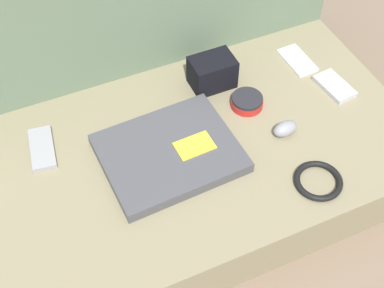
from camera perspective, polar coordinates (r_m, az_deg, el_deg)
name	(u,v)px	position (r m, az deg, el deg)	size (l,w,h in m)	color
ground_plane	(192,183)	(1.42, 0.00, -4.21)	(8.00, 8.00, 0.00)	#7A6651
couch_seat	(192,167)	(1.36, 0.00, -2.46)	(1.12, 0.61, 0.14)	#847A5B
couch_backrest	(130,6)	(1.48, -6.62, 14.40)	(1.12, 0.20, 0.58)	#60755B
laptop	(170,155)	(1.27, -2.33, -1.14)	(0.33, 0.27, 0.03)	#47474C
computer_mouse	(285,129)	(1.34, 9.90, 1.62)	(0.07, 0.04, 0.04)	gray
speaker_puck	(247,102)	(1.39, 5.88, 4.52)	(0.08, 0.08, 0.03)	red
phone_silver	(297,60)	(1.55, 11.16, 8.75)	(0.07, 0.12, 0.01)	silver
phone_black	(335,86)	(1.49, 14.97, 5.98)	(0.08, 0.12, 0.01)	#B7B7BC
phone_small	(42,148)	(1.34, -15.69, -0.46)	(0.07, 0.14, 0.01)	#99999E
camera_pouch	(212,72)	(1.43, 2.17, 7.66)	(0.12, 0.08, 0.09)	black
cable_coil	(318,181)	(1.27, 13.32, -3.85)	(0.11, 0.11, 0.01)	black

